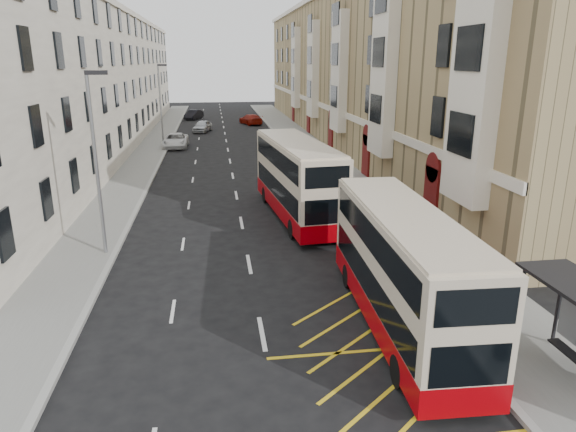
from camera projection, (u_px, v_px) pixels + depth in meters
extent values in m
plane|color=black|center=(277.00, 414.00, 12.95)|extent=(200.00, 200.00, 0.00)
cube|color=slate|center=(329.00, 167.00, 42.42)|extent=(4.00, 120.00, 0.15)
cube|color=slate|center=(136.00, 172.00, 40.31)|extent=(3.00, 120.00, 0.15)
cube|color=gray|center=(305.00, 167.00, 42.15)|extent=(0.25, 120.00, 0.15)
cube|color=gray|center=(155.00, 172.00, 40.51)|extent=(0.25, 120.00, 0.15)
cube|color=#9D875B|center=(362.00, 70.00, 55.87)|extent=(10.00, 79.00, 15.00)
cube|color=silver|center=(316.00, 103.00, 56.21)|extent=(0.18, 79.00, 0.50)
cube|color=silver|center=(475.00, 86.00, 21.54)|extent=(0.80, 3.20, 10.00)
cube|color=silver|center=(384.00, 77.00, 32.90)|extent=(0.80, 3.20, 10.00)
cube|color=silver|center=(339.00, 72.00, 44.26)|extent=(0.80, 3.20, 10.00)
cube|color=silver|center=(313.00, 70.00, 55.62)|extent=(0.80, 3.20, 10.00)
cube|color=silver|center=(296.00, 68.00, 66.98)|extent=(0.80, 3.20, 10.00)
cube|color=#530B0B|center=(431.00, 195.00, 27.06)|extent=(0.20, 1.60, 3.00)
cube|color=#530B0B|center=(366.00, 155.00, 38.42)|extent=(0.20, 1.60, 3.00)
cube|color=#530B0B|center=(331.00, 133.00, 49.78)|extent=(0.20, 1.60, 3.00)
cube|color=#530B0B|center=(309.00, 120.00, 61.14)|extent=(0.20, 1.60, 3.00)
cube|color=#530B0B|center=(293.00, 110.00, 72.50)|extent=(0.20, 1.60, 3.00)
cube|color=#EEE5CF|center=(91.00, 81.00, 52.29)|extent=(9.00, 79.00, 13.00)
cube|color=silver|center=(131.00, 13.00, 51.00)|extent=(0.30, 79.00, 0.50)
cube|color=black|center=(519.00, 308.00, 15.36)|extent=(0.08, 0.08, 2.60)
cube|color=black|center=(558.00, 305.00, 15.53)|extent=(0.08, 0.08, 2.60)
cube|color=black|center=(571.00, 354.00, 14.50)|extent=(0.35, 1.60, 0.06)
cylinder|color=#B70406|center=(466.00, 325.00, 15.98)|extent=(0.06, 0.06, 1.00)
cylinder|color=#B70406|center=(425.00, 282.00, 19.06)|extent=(0.06, 0.06, 1.00)
cylinder|color=#B70406|center=(395.00, 251.00, 22.13)|extent=(0.06, 0.06, 1.00)
cube|color=#B70406|center=(426.00, 270.00, 18.92)|extent=(0.05, 6.50, 0.06)
cube|color=#B70406|center=(425.00, 281.00, 19.04)|extent=(0.05, 6.50, 0.06)
cylinder|color=gray|center=(96.00, 166.00, 22.23)|extent=(0.16, 0.16, 8.00)
cube|color=black|center=(96.00, 73.00, 21.14)|extent=(0.90, 0.18, 0.18)
cylinder|color=gray|center=(161.00, 106.00, 50.63)|extent=(0.16, 0.16, 8.00)
cube|color=black|center=(162.00, 65.00, 49.54)|extent=(0.90, 0.18, 0.18)
cube|color=beige|center=(403.00, 267.00, 16.60)|extent=(2.67, 10.13, 3.61)
cube|color=#980007|center=(400.00, 306.00, 17.01)|extent=(2.70, 10.16, 0.82)
cube|color=black|center=(402.00, 280.00, 16.73)|extent=(2.68, 9.33, 1.01)
cube|color=black|center=(405.00, 235.00, 16.27)|extent=(2.68, 9.33, 0.91)
cube|color=beige|center=(406.00, 213.00, 16.06)|extent=(2.57, 9.73, 0.11)
cube|color=black|center=(364.00, 230.00, 21.48)|extent=(1.94, 0.15, 1.19)
cube|color=black|center=(366.00, 186.00, 20.93)|extent=(1.60, 0.13, 0.41)
cube|color=black|center=(469.00, 365.00, 11.95)|extent=(1.94, 0.15, 1.10)
cylinder|color=black|center=(348.00, 276.00, 20.05)|extent=(0.29, 0.92, 0.91)
cylinder|color=black|center=(399.00, 274.00, 20.25)|extent=(0.29, 0.92, 0.91)
cylinder|color=black|center=(399.00, 371.00, 13.93)|extent=(0.29, 0.92, 0.91)
cylinder|color=black|center=(472.00, 367.00, 14.13)|extent=(0.29, 0.92, 0.91)
cube|color=beige|center=(297.00, 178.00, 28.44)|extent=(3.48, 11.01, 3.89)
cube|color=#980007|center=(297.00, 204.00, 28.88)|extent=(3.51, 11.04, 0.89)
cube|color=black|center=(297.00, 186.00, 28.58)|extent=(3.44, 10.15, 1.08)
cube|color=black|center=(297.00, 156.00, 28.09)|extent=(3.44, 10.15, 0.98)
cube|color=beige|center=(297.00, 142.00, 27.86)|extent=(3.34, 10.57, 0.12)
cube|color=black|center=(276.00, 166.00, 33.57)|extent=(2.09, 0.28, 1.28)
cube|color=black|center=(276.00, 135.00, 32.98)|extent=(1.72, 0.24, 0.44)
cube|color=black|center=(326.00, 212.00, 23.55)|extent=(2.09, 0.28, 1.18)
cylinder|color=black|center=(266.00, 195.00, 31.93)|extent=(0.37, 1.01, 0.98)
cylinder|color=black|center=(300.00, 193.00, 32.43)|extent=(0.37, 1.01, 0.98)
cylinder|color=black|center=(293.00, 229.00, 25.49)|extent=(0.37, 1.01, 0.98)
cylinder|color=black|center=(335.00, 226.00, 26.00)|extent=(0.37, 1.01, 0.98)
imported|color=black|center=(475.00, 316.00, 15.63)|extent=(0.74, 0.56, 1.83)
imported|color=black|center=(481.00, 324.00, 15.25)|extent=(1.12, 0.89, 1.78)
imported|color=white|center=(176.00, 141.00, 51.86)|extent=(2.48, 5.18, 1.43)
imported|color=#B9BDC1|center=(202.00, 126.00, 63.04)|extent=(2.66, 4.46, 1.42)
imported|color=black|center=(194.00, 115.00, 76.36)|extent=(2.90, 4.50, 1.40)
imported|color=maroon|center=(251.00, 119.00, 70.43)|extent=(3.34, 5.20, 1.40)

